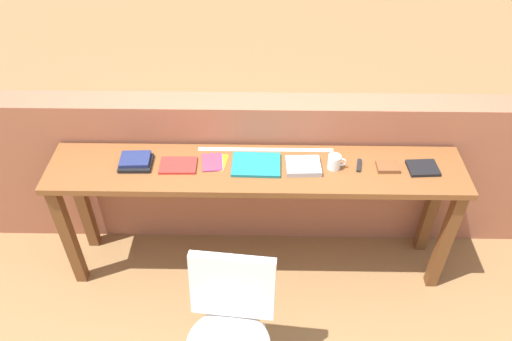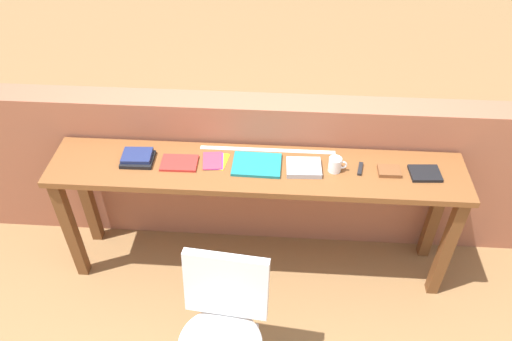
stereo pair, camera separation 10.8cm
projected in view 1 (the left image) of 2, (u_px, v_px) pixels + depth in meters
ground_plane at (255, 297)px, 3.32m from camera, size 40.00×40.00×0.00m
brick_wall_back at (257, 170)px, 3.43m from camera, size 6.00×0.20×1.13m
sideboard at (256, 185)px, 3.06m from camera, size 2.50×0.44×0.88m
chair_white_moulded at (230, 325)px, 2.57m from camera, size 0.48×0.49×0.89m
book_stack_leftmost at (136, 162)px, 2.98m from camera, size 0.19×0.17×0.05m
magazine_cycling at (178, 165)px, 2.97m from camera, size 0.22×0.15×0.02m
pamphlet_pile_colourful at (214, 162)px, 3.00m from camera, size 0.17×0.18×0.01m
book_open_centre at (257, 165)px, 2.97m from camera, size 0.29×0.22×0.02m
book_grey_hardcover at (303, 166)px, 2.95m from camera, size 0.21×0.18×0.03m
mug at (335, 162)px, 2.94m from camera, size 0.11×0.08×0.09m
multitool_folded at (359, 165)px, 2.97m from camera, size 0.05×0.11×0.02m
leather_journal_brown at (388, 167)px, 2.95m from camera, size 0.13×0.10×0.02m
book_repair_rightmost at (423, 168)px, 2.95m from camera, size 0.18×0.15×0.02m
ruler_metal_back_edge at (266, 150)px, 3.09m from camera, size 0.84×0.03×0.00m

